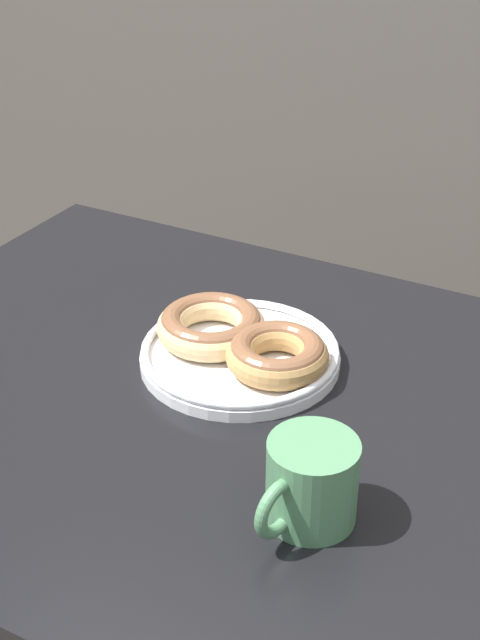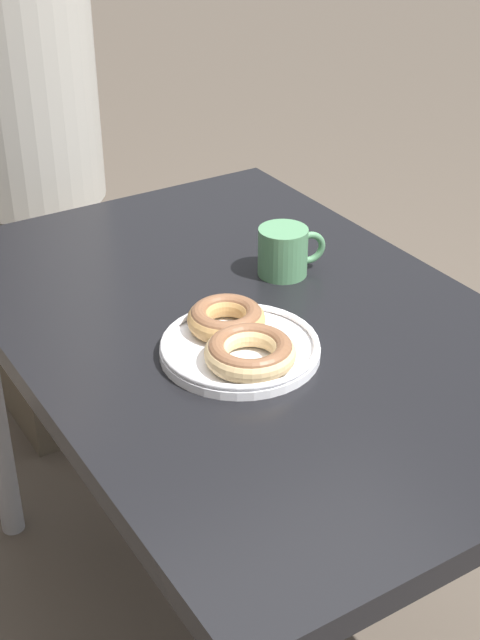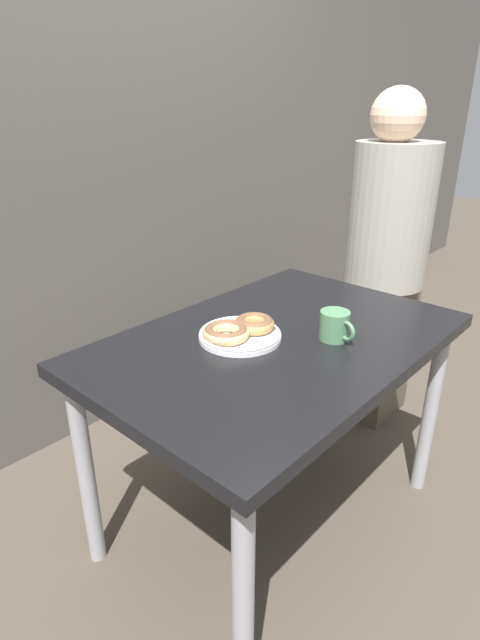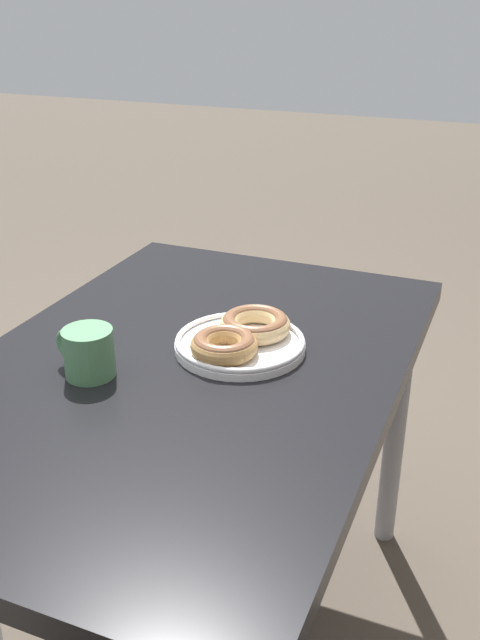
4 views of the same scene
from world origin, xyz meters
name	(u,v)px [view 2 (image 2 of 4)]	position (x,y,z in m)	size (l,w,h in m)	color
ground_plane	(310,589)	(0.00, 0.00, 0.00)	(14.00, 14.00, 0.00)	#4C4238
dining_table	(250,358)	(0.00, 0.15, 0.62)	(1.12, 0.74, 0.70)	black
donut_plate	(239,341)	(-0.09, 0.22, 0.73)	(0.27, 0.24, 0.05)	white
coffee_mug	(284,251)	(0.10, 0.02, 0.74)	(0.09, 0.12, 0.09)	#4C7F56
person_figure	(27,153)	(0.81, 0.22, 0.74)	(0.34, 0.33, 1.39)	brown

